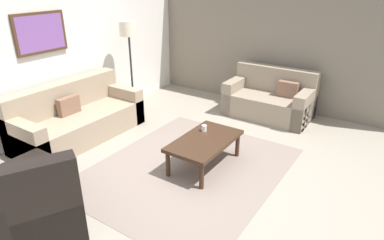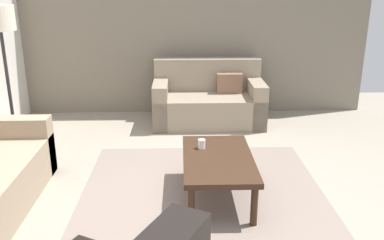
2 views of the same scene
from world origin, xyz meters
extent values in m
plane|color=gray|center=(0.00, 0.00, 0.00)|extent=(8.00, 8.00, 0.00)
cube|color=silver|center=(0.00, 2.60, 1.40)|extent=(6.00, 0.12, 2.80)
cube|color=slate|center=(3.00, 0.00, 1.40)|extent=(0.12, 5.20, 2.80)
cube|color=gray|center=(0.00, 0.00, 0.00)|extent=(2.82, 2.32, 0.01)
cube|color=gray|center=(-0.17, 2.00, 0.21)|extent=(2.09, 0.90, 0.42)
cube|color=gray|center=(-0.17, 2.33, 0.44)|extent=(2.09, 0.24, 0.88)
cube|color=gray|center=(-1.11, 2.00, 0.31)|extent=(0.20, 0.90, 0.62)
cube|color=gray|center=(0.78, 2.00, 0.31)|extent=(0.20, 0.90, 0.62)
cube|color=brown|center=(-0.25, 2.11, 0.56)|extent=(0.36, 0.12, 0.28)
cube|color=gray|center=(2.37, -0.19, 0.21)|extent=(0.86, 1.54, 0.42)
cube|color=gray|center=(2.68, -0.19, 0.44)|extent=(0.24, 1.54, 0.88)
cube|color=gray|center=(2.37, 0.48, 0.31)|extent=(0.86, 0.20, 0.62)
cube|color=gray|center=(2.37, -0.86, 0.31)|extent=(0.86, 0.20, 0.62)
cube|color=brown|center=(2.46, -0.49, 0.56)|extent=(0.12, 0.36, 0.28)
cube|color=black|center=(-1.83, 0.61, 0.22)|extent=(1.08, 1.08, 0.44)
cube|color=black|center=(-1.97, 0.35, 0.47)|extent=(0.80, 0.55, 0.95)
cube|color=black|center=(-1.54, 0.46, 0.30)|extent=(0.52, 0.78, 0.60)
cube|color=black|center=(-2.11, 0.76, 0.30)|extent=(0.52, 0.78, 0.60)
cube|color=black|center=(-1.48, 1.27, 0.20)|extent=(0.56, 0.56, 0.40)
cylinder|color=#382316|center=(-0.29, -0.40, 0.18)|extent=(0.06, 0.06, 0.36)
cylinder|color=#382316|center=(0.69, -0.40, 0.18)|extent=(0.06, 0.06, 0.36)
cylinder|color=#382316|center=(-0.29, 0.12, 0.18)|extent=(0.06, 0.06, 0.36)
cylinder|color=#382316|center=(0.69, 0.12, 0.18)|extent=(0.06, 0.06, 0.36)
cube|color=#382316|center=(0.20, -0.14, 0.39)|extent=(1.10, 0.64, 0.05)
cylinder|color=white|center=(0.42, 0.01, 0.45)|extent=(0.07, 0.07, 0.09)
cylinder|color=black|center=(1.17, 2.08, 0.01)|extent=(0.28, 0.28, 0.03)
cylinder|color=#262626|center=(1.17, 2.08, 0.72)|extent=(0.04, 0.04, 1.45)
cylinder|color=beige|center=(1.17, 2.08, 1.58)|extent=(0.32, 0.32, 0.26)
cube|color=#472D1C|center=(-0.25, 2.52, 1.65)|extent=(0.84, 0.04, 0.60)
cube|color=#7C4F99|center=(-0.25, 2.50, 1.65)|extent=(0.76, 0.01, 0.52)
camera|label=1|loc=(-3.23, -2.22, 2.46)|focal=31.13mm
camera|label=2|loc=(-3.30, 0.20, 1.94)|focal=38.98mm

